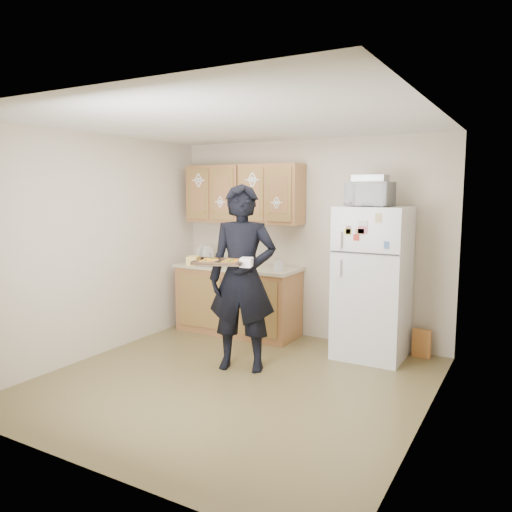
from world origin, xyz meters
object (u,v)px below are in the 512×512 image
(refrigerator, at_px, (372,283))
(baking_tray, at_px, (220,263))
(microwave, at_px, (370,194))
(dish_rack, at_px, (210,258))
(person, at_px, (242,278))

(refrigerator, distance_m, baking_tray, 1.80)
(microwave, bearing_deg, dish_rack, -177.49)
(person, bearing_deg, microwave, 26.59)
(person, height_order, dish_rack, person)
(refrigerator, bearing_deg, dish_rack, -179.69)
(person, bearing_deg, refrigerator, 26.65)
(person, relative_size, microwave, 4.03)
(baking_tray, relative_size, microwave, 1.01)
(person, xyz_separation_m, baking_tray, (-0.09, -0.29, 0.19))
(microwave, bearing_deg, baking_tray, -127.17)
(baking_tray, xyz_separation_m, dish_rack, (-1.03, 1.33, -0.18))
(baking_tray, bearing_deg, microwave, 31.23)
(refrigerator, distance_m, person, 1.50)
(refrigerator, xyz_separation_m, microwave, (-0.05, -0.05, 0.98))
(baking_tray, relative_size, dish_rack, 1.19)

